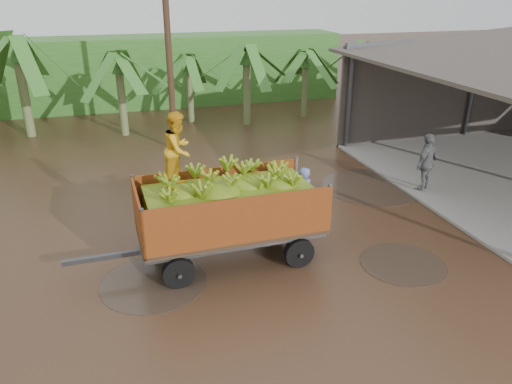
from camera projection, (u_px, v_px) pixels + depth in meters
ground at (265, 225)px, 13.77m from camera, size 100.00×100.00×0.00m
hedge_north at (138, 71)px, 26.65m from camera, size 22.00×3.00×3.60m
banana_trailer at (228, 208)px, 11.66m from camera, size 5.97×2.17×3.66m
man_blue at (302, 197)px, 13.40m from camera, size 0.70×0.55×1.70m
man_grey at (426, 163)px, 15.61m from camera, size 1.21×0.96×1.92m
utility_pole at (169, 48)px, 18.57m from camera, size 1.20×0.24×7.75m
banana_plants at (37, 118)px, 17.01m from camera, size 24.01×20.08×4.37m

